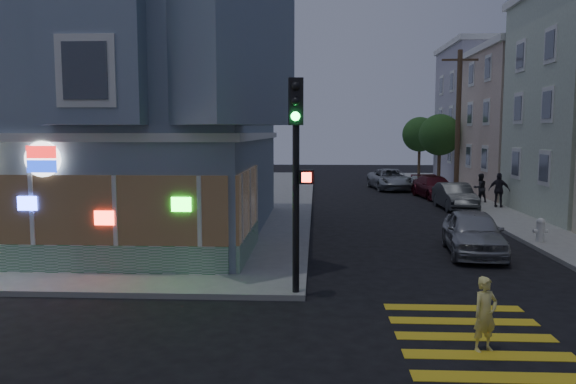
# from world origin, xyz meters

# --- Properties ---
(ground) EXTENTS (120.00, 120.00, 0.00)m
(ground) POSITION_xyz_m (0.00, 0.00, 0.00)
(ground) COLOR black
(ground) RESTS_ON ground
(sidewalk_nw) EXTENTS (33.00, 42.00, 0.15)m
(sidewalk_nw) POSITION_xyz_m (-13.50, 23.00, 0.07)
(sidewalk_nw) COLOR gray
(sidewalk_nw) RESTS_ON ground
(corner_building) EXTENTS (14.60, 14.60, 11.40)m
(corner_building) POSITION_xyz_m (-6.00, 10.98, 5.82)
(corner_building) COLOR slate
(corner_building) RESTS_ON sidewalk_nw
(row_house_c) EXTENTS (12.00, 8.60, 9.00)m
(row_house_c) POSITION_xyz_m (19.50, 25.00, 4.65)
(row_house_c) COLOR #B89F8E
(row_house_c) RESTS_ON sidewalk_ne
(row_house_d) EXTENTS (12.00, 8.60, 10.50)m
(row_house_d) POSITION_xyz_m (19.50, 34.00, 5.40)
(row_house_d) COLOR #A4A0B0
(row_house_d) RESTS_ON sidewalk_ne
(utility_pole) EXTENTS (2.20, 0.30, 9.00)m
(utility_pole) POSITION_xyz_m (12.00, 24.00, 4.80)
(utility_pole) COLOR #4C3826
(utility_pole) RESTS_ON sidewalk_ne
(street_tree_near) EXTENTS (3.00, 3.00, 5.30)m
(street_tree_near) POSITION_xyz_m (12.20, 30.00, 3.94)
(street_tree_near) COLOR #4C3826
(street_tree_near) RESTS_ON sidewalk_ne
(street_tree_far) EXTENTS (3.00, 3.00, 5.30)m
(street_tree_far) POSITION_xyz_m (12.20, 38.00, 3.94)
(street_tree_far) COLOR #4C3826
(street_tree_far) RESTS_ON sidewalk_ne
(running_child) EXTENTS (0.62, 0.53, 1.44)m
(running_child) POSITION_xyz_m (6.47, -0.96, 0.72)
(running_child) COLOR #F1E57B
(running_child) RESTS_ON ground
(pedestrian_a) EXTENTS (0.95, 0.84, 1.65)m
(pedestrian_a) POSITION_xyz_m (12.60, 20.93, 0.97)
(pedestrian_a) COLOR #222227
(pedestrian_a) RESTS_ON sidewalk_ne
(pedestrian_b) EXTENTS (1.16, 0.85, 1.84)m
(pedestrian_b) POSITION_xyz_m (13.00, 18.80, 1.07)
(pedestrian_b) COLOR #26232B
(pedestrian_b) RESTS_ON sidewalk_ne
(parked_car_a) EXTENTS (2.26, 4.60, 1.51)m
(parked_car_a) POSITION_xyz_m (8.60, 7.66, 0.75)
(parked_car_a) COLOR #A0A3A7
(parked_car_a) RESTS_ON ground
(parked_car_b) EXTENTS (1.63, 4.34, 1.42)m
(parked_car_b) POSITION_xyz_m (10.70, 18.89, 0.71)
(parked_car_b) COLOR #3A3D3F
(parked_car_b) RESTS_ON ground
(parked_car_c) EXTENTS (2.58, 4.99, 1.38)m
(parked_car_c) POSITION_xyz_m (10.70, 24.09, 0.69)
(parked_car_c) COLOR #4F121C
(parked_car_c) RESTS_ON ground
(parked_car_d) EXTENTS (3.09, 5.61, 1.49)m
(parked_car_d) POSITION_xyz_m (8.60, 29.29, 0.74)
(parked_car_d) COLOR #9BA1A5
(parked_car_d) RESTS_ON ground
(traffic_signal) EXTENTS (0.64, 0.59, 5.31)m
(traffic_signal) POSITION_xyz_m (2.78, 2.17, 3.74)
(traffic_signal) COLOR black
(traffic_signal) RESTS_ON sidewalk_nw
(fire_hydrant) EXTENTS (0.51, 0.30, 0.89)m
(fire_hydrant) POSITION_xyz_m (11.45, 9.21, 0.62)
(fire_hydrant) COLOR silver
(fire_hydrant) RESTS_ON sidewalk_ne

